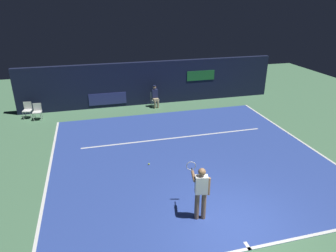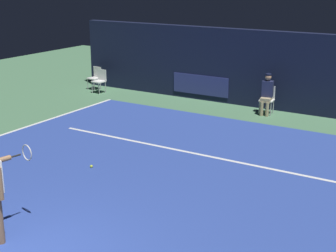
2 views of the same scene
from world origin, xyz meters
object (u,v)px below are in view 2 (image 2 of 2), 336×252
courtside_chair_far (95,77)px  tennis_ball (91,166)px  courtside_chair_near (100,80)px  line_judge_on_chair (267,94)px

courtside_chair_far → tennis_ball: size_ratio=12.94×
courtside_chair_near → line_judge_on_chair: bearing=3.2°
line_judge_on_chair → tennis_ball: bearing=-104.5°
line_judge_on_chair → courtside_chair_near: bearing=-176.8°
courtside_chair_near → tennis_ball: 7.97m
courtside_chair_near → courtside_chair_far: (-0.55, 0.38, 0.00)m
line_judge_on_chair → tennis_ball: 6.94m
line_judge_on_chair → courtside_chair_near: (-6.56, -0.37, -0.18)m
courtside_chair_far → tennis_ball: 8.61m
courtside_chair_near → courtside_chair_far: size_ratio=1.00×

